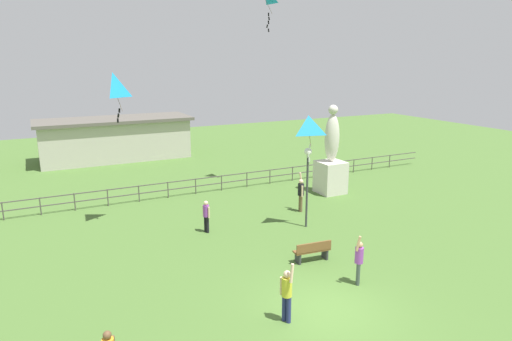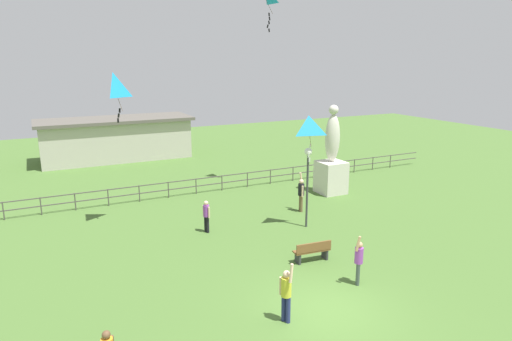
% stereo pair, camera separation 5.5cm
% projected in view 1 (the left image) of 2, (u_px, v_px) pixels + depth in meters
% --- Properties ---
extents(ground_plane, '(80.00, 80.00, 0.00)m').
position_uv_depth(ground_plane, '(328.00, 310.00, 14.38)').
color(ground_plane, '#476B2D').
extents(statue_monument, '(1.52, 1.52, 5.26)m').
position_uv_depth(statue_monument, '(331.00, 164.00, 26.56)').
color(statue_monument, beige).
rests_on(statue_monument, ground_plane).
extents(lamppost, '(0.36, 0.36, 3.84)m').
position_uv_depth(lamppost, '(308.00, 169.00, 20.82)').
color(lamppost, '#38383D').
rests_on(lamppost, ground_plane).
extents(park_bench, '(1.53, 0.56, 0.85)m').
position_uv_depth(park_bench, '(312.00, 251.00, 17.68)').
color(park_bench, brown).
rests_on(park_bench, ground_plane).
extents(person_0, '(0.37, 0.52, 2.05)m').
position_uv_depth(person_0, '(301.00, 193.00, 23.43)').
color(person_0, brown).
rests_on(person_0, ground_plane).
extents(person_1, '(0.28, 0.44, 1.53)m').
position_uv_depth(person_1, '(206.00, 214.00, 20.59)').
color(person_1, black).
rests_on(person_1, ground_plane).
extents(person_2, '(0.44, 0.41, 1.90)m').
position_uv_depth(person_2, '(359.00, 259.00, 15.80)').
color(person_2, '#3F4C47').
rests_on(person_2, ground_plane).
extents(person_3, '(0.31, 0.53, 1.99)m').
position_uv_depth(person_3, '(287.00, 292.00, 13.50)').
color(person_3, navy).
rests_on(person_3, ground_plane).
extents(kite_0, '(1.13, 0.81, 2.08)m').
position_uv_depth(kite_0, '(308.00, 127.00, 20.43)').
color(kite_0, '#198CD1').
extents(kite_2, '(1.04, 0.89, 2.19)m').
position_uv_depth(kite_2, '(113.00, 87.00, 20.09)').
color(kite_2, '#198CD1').
extents(waterfront_railing, '(36.02, 0.06, 0.95)m').
position_uv_depth(waterfront_railing, '(183.00, 185.00, 26.22)').
color(waterfront_railing, '#4C4742').
rests_on(waterfront_railing, ground_plane).
extents(pavilion_building, '(11.78, 4.52, 3.29)m').
position_uv_depth(pavilion_building, '(115.00, 139.00, 35.63)').
color(pavilion_building, '#B7B2A3').
rests_on(pavilion_building, ground_plane).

